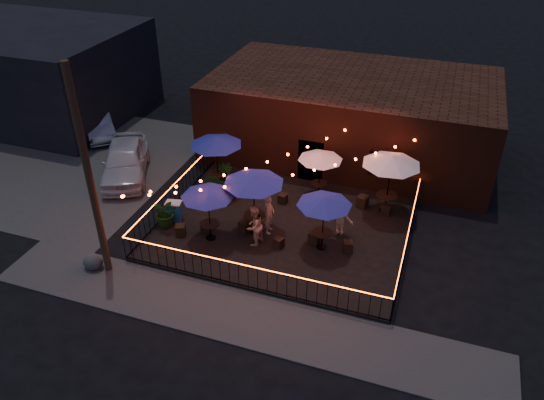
{
  "coord_description": "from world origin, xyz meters",
  "views": [
    {
      "loc": [
        5.45,
        -15.08,
        12.97
      ],
      "look_at": [
        -0.55,
        2.12,
        1.27
      ],
      "focal_mm": 35.0,
      "sensor_mm": 36.0,
      "label": 1
    }
  ],
  "objects_px": {
    "cafe_table_3": "(320,157)",
    "cooler": "(174,211)",
    "utility_pole": "(89,178)",
    "boulder": "(93,262)",
    "cafe_table_4": "(324,202)",
    "cafe_table_0": "(208,193)",
    "cafe_table_2": "(254,180)",
    "cafe_table_5": "(392,161)",
    "cafe_table_1": "(216,142)"
  },
  "relations": [
    {
      "from": "boulder",
      "to": "cooler",
      "type": "bearing_deg",
      "value": 68.65
    },
    {
      "from": "cafe_table_3",
      "to": "cafe_table_5",
      "type": "height_order",
      "value": "cafe_table_5"
    },
    {
      "from": "cafe_table_2",
      "to": "cafe_table_4",
      "type": "distance_m",
      "value": 2.89
    },
    {
      "from": "boulder",
      "to": "cafe_table_4",
      "type": "bearing_deg",
      "value": 26.5
    },
    {
      "from": "cafe_table_0",
      "to": "cooler",
      "type": "bearing_deg",
      "value": 160.49
    },
    {
      "from": "utility_pole",
      "to": "cafe_table_1",
      "type": "height_order",
      "value": "utility_pole"
    },
    {
      "from": "cafe_table_3",
      "to": "cooler",
      "type": "distance_m",
      "value": 6.67
    },
    {
      "from": "cafe_table_1",
      "to": "boulder",
      "type": "distance_m",
      "value": 7.35
    },
    {
      "from": "utility_pole",
      "to": "cafe_table_3",
      "type": "bearing_deg",
      "value": 50.3
    },
    {
      "from": "cafe_table_4",
      "to": "boulder",
      "type": "bearing_deg",
      "value": -153.5
    },
    {
      "from": "cafe_table_0",
      "to": "boulder",
      "type": "xyz_separation_m",
      "value": [
        -3.44,
        -3.01,
        -1.95
      ]
    },
    {
      "from": "cafe_table_5",
      "to": "boulder",
      "type": "relative_size",
      "value": 3.64
    },
    {
      "from": "utility_pole",
      "to": "cafe_table_2",
      "type": "distance_m",
      "value": 6.04
    },
    {
      "from": "cafe_table_4",
      "to": "cooler",
      "type": "distance_m",
      "value": 6.58
    },
    {
      "from": "cooler",
      "to": "cafe_table_1",
      "type": "bearing_deg",
      "value": 65.23
    },
    {
      "from": "utility_pole",
      "to": "boulder",
      "type": "bearing_deg",
      "value": -166.71
    },
    {
      "from": "cafe_table_1",
      "to": "cafe_table_3",
      "type": "height_order",
      "value": "cafe_table_1"
    },
    {
      "from": "utility_pole",
      "to": "cafe_table_2",
      "type": "height_order",
      "value": "utility_pole"
    },
    {
      "from": "cafe_table_0",
      "to": "cafe_table_5",
      "type": "relative_size",
      "value": 0.92
    },
    {
      "from": "utility_pole",
      "to": "cafe_table_3",
      "type": "height_order",
      "value": "utility_pole"
    },
    {
      "from": "utility_pole",
      "to": "cafe_table_4",
      "type": "height_order",
      "value": "utility_pole"
    },
    {
      "from": "cafe_table_5",
      "to": "cafe_table_0",
      "type": "bearing_deg",
      "value": -146.19
    },
    {
      "from": "cafe_table_4",
      "to": "boulder",
      "type": "height_order",
      "value": "cafe_table_4"
    },
    {
      "from": "cafe_table_2",
      "to": "cafe_table_5",
      "type": "relative_size",
      "value": 0.92
    },
    {
      "from": "cafe_table_4",
      "to": "cafe_table_5",
      "type": "relative_size",
      "value": 0.92
    },
    {
      "from": "utility_pole",
      "to": "cooler",
      "type": "distance_m",
      "value": 5.03
    },
    {
      "from": "cafe_table_5",
      "to": "cooler",
      "type": "distance_m",
      "value": 9.24
    },
    {
      "from": "cafe_table_4",
      "to": "cafe_table_5",
      "type": "height_order",
      "value": "cafe_table_5"
    },
    {
      "from": "cafe_table_0",
      "to": "boulder",
      "type": "distance_m",
      "value": 4.97
    },
    {
      "from": "utility_pole",
      "to": "cafe_table_0",
      "type": "distance_m",
      "value": 4.43
    },
    {
      "from": "cafe_table_3",
      "to": "boulder",
      "type": "xyz_separation_m",
      "value": [
        -6.7,
        -7.53,
        -1.81
      ]
    },
    {
      "from": "cooler",
      "to": "cafe_table_0",
      "type": "bearing_deg",
      "value": -30.93
    },
    {
      "from": "cafe_table_2",
      "to": "cooler",
      "type": "relative_size",
      "value": 3.23
    },
    {
      "from": "cafe_table_1",
      "to": "cafe_table_3",
      "type": "bearing_deg",
      "value": 10.78
    },
    {
      "from": "utility_pole",
      "to": "cafe_table_1",
      "type": "xyz_separation_m",
      "value": [
        1.6,
        6.53,
        -1.46
      ]
    },
    {
      "from": "cafe_table_0",
      "to": "boulder",
      "type": "height_order",
      "value": "cafe_table_0"
    },
    {
      "from": "utility_pole",
      "to": "cafe_table_1",
      "type": "bearing_deg",
      "value": 76.24
    },
    {
      "from": "cafe_table_1",
      "to": "cafe_table_4",
      "type": "distance_m",
      "value": 6.3
    },
    {
      "from": "cafe_table_3",
      "to": "cafe_table_5",
      "type": "distance_m",
      "value": 3.11
    },
    {
      "from": "cafe_table_4",
      "to": "utility_pole",
      "type": "bearing_deg",
      "value": -152.59
    },
    {
      "from": "utility_pole",
      "to": "boulder",
      "type": "distance_m",
      "value": 3.72
    },
    {
      "from": "cafe_table_4",
      "to": "cafe_table_3",
      "type": "bearing_deg",
      "value": 106.98
    },
    {
      "from": "cafe_table_2",
      "to": "boulder",
      "type": "height_order",
      "value": "cafe_table_2"
    },
    {
      "from": "cafe_table_0",
      "to": "utility_pole",
      "type": "bearing_deg",
      "value": -135.08
    },
    {
      "from": "cafe_table_0",
      "to": "boulder",
      "type": "bearing_deg",
      "value": -138.82
    },
    {
      "from": "cafe_table_4",
      "to": "boulder",
      "type": "xyz_separation_m",
      "value": [
        -7.81,
        -3.89,
        -1.95
      ]
    },
    {
      "from": "cooler",
      "to": "boulder",
      "type": "xyz_separation_m",
      "value": [
        -1.45,
        -3.72,
        -0.26
      ]
    },
    {
      "from": "cafe_table_4",
      "to": "cafe_table_5",
      "type": "xyz_separation_m",
      "value": [
        1.95,
        3.35,
        0.35
      ]
    },
    {
      "from": "cafe_table_2",
      "to": "cooler",
      "type": "xyz_separation_m",
      "value": [
        -3.48,
        -0.32,
        -2.0
      ]
    },
    {
      "from": "cafe_table_5",
      "to": "cooler",
      "type": "relative_size",
      "value": 3.51
    }
  ]
}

